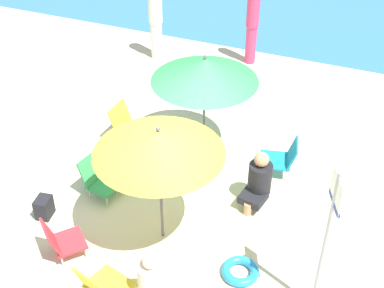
# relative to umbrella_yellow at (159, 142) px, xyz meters

# --- Properties ---
(ground_plane) EXTENTS (40.00, 40.00, 0.00)m
(ground_plane) POSITION_rel_umbrella_yellow_xyz_m (-0.20, 0.44, -1.64)
(ground_plane) COLOR beige
(umbrella_yellow) EXTENTS (1.68, 1.68, 1.87)m
(umbrella_yellow) POSITION_rel_umbrella_yellow_xyz_m (0.00, 0.00, 0.00)
(umbrella_yellow) COLOR #4C4C51
(umbrella_yellow) RESTS_ON ground_plane
(umbrella_green) EXTENTS (1.68, 1.68, 1.85)m
(umbrella_green) POSITION_rel_umbrella_yellow_xyz_m (-0.15, 1.99, -0.04)
(umbrella_green) COLOR #4C4C51
(umbrella_green) RESTS_ON ground_plane
(beach_chair_a) EXTENTS (0.67, 0.58, 0.61)m
(beach_chair_a) POSITION_rel_umbrella_yellow_xyz_m (1.20, 1.98, -1.32)
(beach_chair_a) COLOR teal
(beach_chair_a) RESTS_ON ground_plane
(beach_chair_b) EXTENTS (0.73, 0.72, 0.56)m
(beach_chair_b) POSITION_rel_umbrella_yellow_xyz_m (-1.18, 1.09, -1.34)
(beach_chair_b) COLOR navy
(beach_chair_b) RESTS_ON ground_plane
(beach_chair_c) EXTENTS (0.65, 0.65, 0.71)m
(beach_chair_c) POSITION_rel_umbrella_yellow_xyz_m (-0.17, -1.35, -1.26)
(beach_chair_c) COLOR gold
(beach_chair_c) RESTS_ON ground_plane
(beach_chair_d) EXTENTS (0.66, 0.67, 0.59)m
(beach_chair_d) POSITION_rel_umbrella_yellow_xyz_m (-1.10, -0.84, -1.34)
(beach_chair_d) COLOR red
(beach_chair_d) RESTS_ON ground_plane
(beach_chair_e) EXTENTS (0.58, 0.53, 0.67)m
(beach_chair_e) POSITION_rel_umbrella_yellow_xyz_m (-1.51, 1.85, -1.30)
(beach_chair_e) COLOR gold
(beach_chair_e) RESTS_ON ground_plane
(beach_chair_f) EXTENTS (0.61, 0.61, 0.64)m
(beach_chair_f) POSITION_rel_umbrella_yellow_xyz_m (-1.26, 0.49, -1.32)
(beach_chair_f) COLOR #33934C
(beach_chair_f) RESTS_ON ground_plane
(person_a) EXTENTS (0.29, 0.29, 1.71)m
(person_a) POSITION_rel_umbrella_yellow_xyz_m (-2.36, 4.88, -0.77)
(person_a) COLOR silver
(person_a) RESTS_ON ground_plane
(person_b) EXTENTS (0.55, 0.49, 0.92)m
(person_b) POSITION_rel_umbrella_yellow_xyz_m (0.42, -1.17, -1.17)
(person_b) COLOR silver
(person_b) RESTS_ON ground_plane
(person_c) EXTENTS (0.27, 0.27, 1.69)m
(person_c) POSITION_rel_umbrella_yellow_xyz_m (-0.38, 5.43, -0.77)
(person_c) COLOR #DB3866
(person_c) RESTS_ON ground_plane
(person_d) EXTENTS (0.41, 0.57, 0.91)m
(person_d) POSITION_rel_umbrella_yellow_xyz_m (1.03, 1.15, -1.20)
(person_d) COLOR black
(person_d) RESTS_ON ground_plane
(warning_sign) EXTENTS (0.18, 0.39, 2.13)m
(warning_sign) POSITION_rel_umbrella_yellow_xyz_m (2.20, -0.38, -0.28)
(warning_sign) COLOR #ADADB2
(warning_sign) RESTS_ON ground_plane
(swim_ring) EXTENTS (0.50, 0.50, 0.12)m
(swim_ring) POSITION_rel_umbrella_yellow_xyz_m (1.22, -0.26, -1.58)
(swim_ring) COLOR #238CD8
(swim_ring) RESTS_ON ground_plane
(beach_bag) EXTENTS (0.24, 0.29, 0.33)m
(beach_bag) POSITION_rel_umbrella_yellow_xyz_m (-1.77, -0.29, -1.47)
(beach_bag) COLOR black
(beach_bag) RESTS_ON ground_plane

